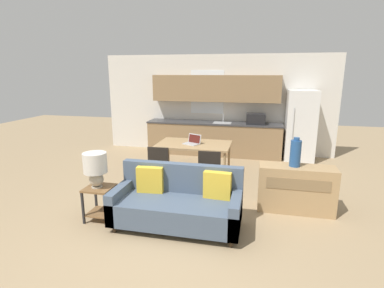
# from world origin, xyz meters

# --- Properties ---
(ground_plane) EXTENTS (20.00, 20.00, 0.00)m
(ground_plane) POSITION_xyz_m (0.00, 0.00, 0.00)
(ground_plane) COLOR #9E8460
(wall_back) EXTENTS (6.40, 0.07, 2.70)m
(wall_back) POSITION_xyz_m (-0.00, 4.63, 1.35)
(wall_back) COLOR silver
(wall_back) RESTS_ON ground_plane
(kitchen_counter) EXTENTS (3.65, 0.65, 2.15)m
(kitchen_counter) POSITION_xyz_m (0.02, 4.33, 0.84)
(kitchen_counter) COLOR #8E704C
(kitchen_counter) RESTS_ON ground_plane
(refrigerator) EXTENTS (0.72, 0.74, 1.80)m
(refrigerator) POSITION_xyz_m (2.23, 4.22, 0.90)
(refrigerator) COLOR white
(refrigerator) RESTS_ON ground_plane
(dining_table) EXTENTS (1.53, 0.96, 0.76)m
(dining_table) POSITION_xyz_m (-0.12, 2.33, 0.70)
(dining_table) COLOR tan
(dining_table) RESTS_ON ground_plane
(couch) EXTENTS (1.86, 0.80, 0.89)m
(couch) POSITION_xyz_m (0.10, 0.25, 0.35)
(couch) COLOR #3D2D1E
(couch) RESTS_ON ground_plane
(side_table) EXTENTS (0.41, 0.41, 0.53)m
(side_table) POSITION_xyz_m (-1.11, 0.15, 0.35)
(side_table) COLOR brown
(side_table) RESTS_ON ground_plane
(table_lamp) EXTENTS (0.35, 0.35, 0.54)m
(table_lamp) POSITION_xyz_m (-1.14, 0.14, 0.86)
(table_lamp) COLOR #B2A893
(table_lamp) RESTS_ON side_table
(credenza) EXTENTS (1.20, 0.43, 0.76)m
(credenza) POSITION_xyz_m (1.85, 1.15, 0.38)
(credenza) COLOR tan
(credenza) RESTS_ON ground_plane
(vase) EXTENTS (0.17, 0.17, 0.47)m
(vase) POSITION_xyz_m (1.80, 1.15, 0.98)
(vase) COLOR #234C84
(vase) RESTS_ON credenza
(dining_chair_near_left) EXTENTS (0.44, 0.44, 0.87)m
(dining_chair_near_left) POSITION_xyz_m (-0.60, 1.54, 0.49)
(dining_chair_near_left) COLOR black
(dining_chair_near_left) RESTS_ON ground_plane
(dining_chair_near_right) EXTENTS (0.44, 0.44, 0.87)m
(dining_chair_near_right) POSITION_xyz_m (0.38, 1.46, 0.49)
(dining_chair_near_right) COLOR black
(dining_chair_near_right) RESTS_ON ground_plane
(laptop) EXTENTS (0.40, 0.37, 0.20)m
(laptop) POSITION_xyz_m (-0.14, 2.30, 0.80)
(laptop) COLOR #B7BABC
(laptop) RESTS_ON dining_table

